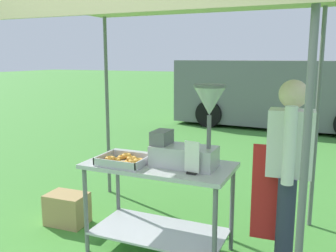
{
  "coord_description": "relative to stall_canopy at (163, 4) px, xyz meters",
  "views": [
    {
      "loc": [
        1.19,
        -1.6,
        1.78
      ],
      "look_at": [
        -0.15,
        1.49,
        1.15
      ],
      "focal_mm": 39.66,
      "sensor_mm": 36.0,
      "label": 1
    }
  ],
  "objects": [
    {
      "name": "supply_crate",
      "position": [
        -1.15,
        0.02,
        -2.05
      ],
      "size": [
        0.44,
        0.32,
        0.34
      ],
      "color": "tan",
      "rests_on": "ground"
    },
    {
      "name": "stall_canopy",
      "position": [
        0.0,
        0.0,
        0.0
      ],
      "size": [
        2.71,
        2.15,
        2.31
      ],
      "color": "slate",
      "rests_on": "ground"
    },
    {
      "name": "van_grey",
      "position": [
        0.26,
        6.9,
        -1.34
      ],
      "size": [
        5.36,
        2.31,
        1.69
      ],
      "color": "slate",
      "rests_on": "ground"
    },
    {
      "name": "menu_sign",
      "position": [
        0.37,
        -0.27,
        -1.26
      ],
      "size": [
        0.13,
        0.05,
        0.27
      ],
      "color": "black",
      "rests_on": "donut_cart"
    },
    {
      "name": "donut_fryer",
      "position": [
        0.3,
        -0.09,
        -1.1
      ],
      "size": [
        0.63,
        0.28,
        0.72
      ],
      "color": "#B7B7BC",
      "rests_on": "donut_cart"
    },
    {
      "name": "ground_plane",
      "position": [
        0.15,
        4.61,
        -2.22
      ],
      "size": [
        70.0,
        70.0,
        0.0
      ],
      "primitive_type": "plane",
      "color": "#478E38"
    },
    {
      "name": "donut_tray",
      "position": [
        -0.28,
        -0.23,
        -1.35
      ],
      "size": [
        0.42,
        0.34,
        0.07
      ],
      "color": "#B7B7BC",
      "rests_on": "donut_cart"
    },
    {
      "name": "donut_cart",
      "position": [
        0.0,
        -0.1,
        -1.62
      ],
      "size": [
        1.31,
        0.66,
        0.84
      ],
      "color": "#B7B7BC",
      "rests_on": "ground"
    },
    {
      "name": "vendor",
      "position": [
        1.09,
        -0.04,
        -1.31
      ],
      "size": [
        0.46,
        0.53,
        1.61
      ],
      "color": "#2D3347",
      "rests_on": "ground"
    }
  ]
}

